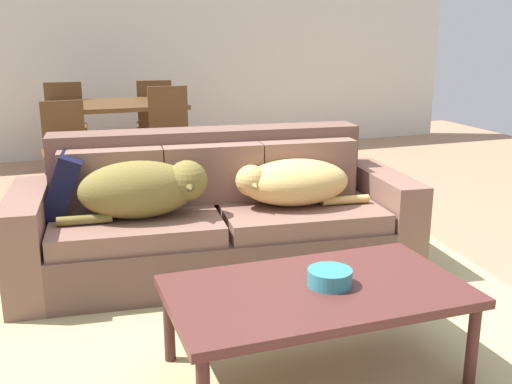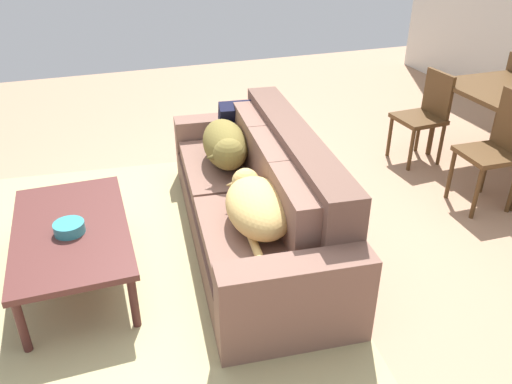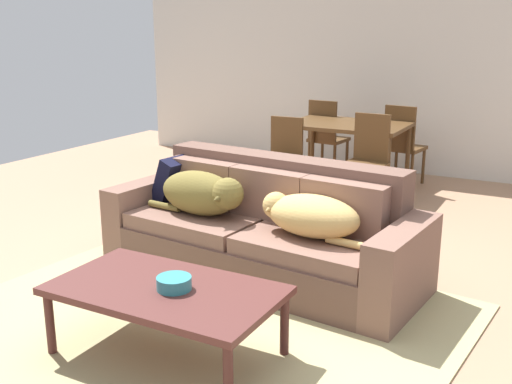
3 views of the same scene
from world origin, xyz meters
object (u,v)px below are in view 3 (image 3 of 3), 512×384
Objects in this scene: bowl_on_coffee_table at (174,283)px; dining_chair_near_right at (367,158)px; throw_pillow_by_left_arm at (176,179)px; coffee_table at (166,294)px; dog_on_left_cushion at (203,193)px; dining_chair_far_right at (402,142)px; couch at (264,232)px; dining_table at (348,130)px; dining_chair_near_left at (283,154)px; dining_chair_far_left at (326,135)px; dog_on_right_cushion at (310,215)px.

dining_chair_near_right is (-0.01, 3.24, 0.08)m from bowl_on_coffee_table.
coffee_table is (0.94, -1.43, -0.21)m from throw_pillow_by_left_arm.
dining_chair_far_right reaches higher than dog_on_left_cushion.
couch is 3.05m from dining_chair_far_right.
coffee_table is 6.59× the size of bowl_on_coffee_table.
dining_table is 0.78m from dining_chair_near_left.
dining_table is (-0.35, 3.78, 0.32)m from coffee_table.
dining_chair_near_left reaches higher than bowl_on_coffee_table.
coffee_table is (0.52, -1.17, -0.22)m from dog_on_left_cushion.
throw_pillow_by_left_arm is 2.42m from dining_table.
bowl_on_coffee_table is 0.20× the size of dining_chair_far_left.
dog_on_right_cushion is 0.86× the size of dining_chair_far_left.
dining_chair_near_left is 0.92× the size of dining_chair_far_right.
dining_table is 0.75m from dining_chair_far_right.
dining_chair_far_left reaches higher than dining_chair_far_right.
coffee_table is at bearing -88.35° from dining_chair_near_right.
throw_pillow_by_left_arm is 2.07m from dining_chair_near_right.
dining_table is at bearing 136.12° from dining_chair_far_left.
dining_chair_far_left reaches higher than dog_on_right_cushion.
dining_table is at bearing 95.35° from coffee_table.
throw_pillow_by_left_arm is 1.73m from coffee_table.
dining_chair_far_right is at bearing -172.86° from dining_chair_far_left.
dining_table is (-0.41, 3.78, 0.25)m from bowl_on_coffee_table.
dining_chair_far_right is at bearing 88.59° from coffee_table.
dining_chair_far_left is at bearing 101.43° from bowl_on_coffee_table.
dining_chair_near_left is at bearing 125.92° from dog_on_right_cushion.
couch is 1.30m from coffee_table.
dining_table is 1.34× the size of dining_chair_far_right.
throw_pillow_by_left_arm is (-0.43, 0.26, -0.00)m from dog_on_left_cushion.
dining_chair_near_right reaches higher than coffee_table.
dining_chair_far_left is (-0.81, 4.30, 0.15)m from coffee_table.
coffee_table is 3.81m from dining_table.
bowl_on_coffee_table is at bearing 97.61° from dining_chair_far_right.
bowl_on_coffee_table is at bearing -76.90° from dining_chair_near_left.
dining_chair_far_right reaches higher than dog_on_right_cushion.
dining_chair_near_left reaches higher than throw_pillow_by_left_arm.
dining_table is at bearing 102.10° from couch.
dog_on_left_cushion is 3.15m from dining_chair_far_left.
dining_chair_far_left is 1.01× the size of dining_chair_far_right.
dining_table is at bearing 58.79° from dining_chair_far_right.
throw_pillow_by_left_arm is at bearing 92.59° from dining_chair_far_left.
couch is 1.96m from dining_chair_near_right.
dining_table is (0.16, 2.60, 0.10)m from dog_on_left_cushion.
couch is 3.10m from dining_chair_far_left.
dining_chair_far_right is at bearing 84.54° from dog_on_left_cushion.
couch is at bearing 93.29° from coffee_table.
coffee_table is 3.34m from dining_chair_near_left.
dog_on_left_cushion is 2.61m from dining_table.
dining_chair_near_left reaches higher than dog_on_left_cushion.
dog_on_right_cushion reaches higher than coffee_table.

